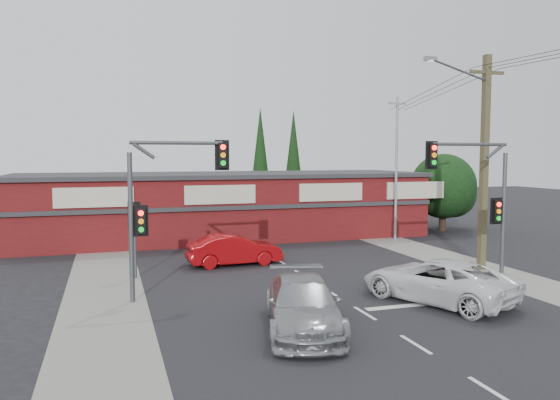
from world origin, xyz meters
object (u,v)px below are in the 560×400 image
object	(u,v)px
shop_building	(223,205)
utility_pole	(482,155)
white_suv	(437,280)
silver_suv	(303,305)
red_sedan	(234,250)

from	to	relation	value
shop_building	utility_pole	world-z (taller)	utility_pole
shop_building	utility_pole	distance (m)	17.15
white_suv	silver_suv	world-z (taller)	white_suv
white_suv	red_sedan	world-z (taller)	white_suv
silver_suv	shop_building	xyz separation A→B (m)	(1.61, 19.86, 1.34)
silver_suv	shop_building	size ratio (longest dim) A/B	0.20
white_suv	utility_pole	world-z (taller)	utility_pole
silver_suv	red_sedan	bearing A→B (deg)	103.37
utility_pole	silver_suv	bearing A→B (deg)	-151.89
red_sedan	shop_building	size ratio (longest dim) A/B	0.17
silver_suv	red_sedan	xyz separation A→B (m)	(0.20, 10.43, -0.03)
shop_building	white_suv	bearing A→B (deg)	-76.98
silver_suv	utility_pole	size ratio (longest dim) A/B	0.55
red_sedan	shop_building	distance (m)	9.63
red_sedan	shop_building	world-z (taller)	shop_building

